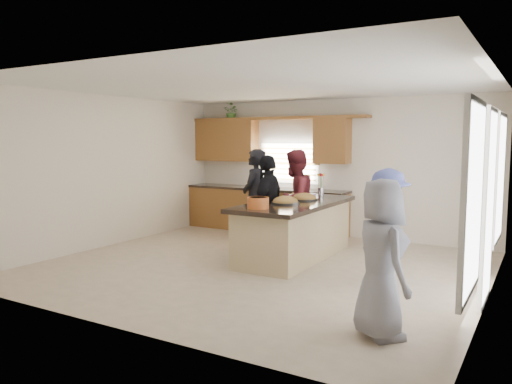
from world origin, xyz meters
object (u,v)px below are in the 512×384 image
Objects in this scene: woman_left_front at (268,206)px; woman_right_back at (387,228)px; island at (295,231)px; woman_left_mid at (295,200)px; salad_bowl at (258,202)px; woman_left_back at (254,198)px; woman_right_front at (381,259)px.

woman_left_front is 2.27m from woman_right_back.
woman_left_mid is at bearing 116.05° from island.
woman_left_mid is at bearing 96.60° from salad_bowl.
woman_left_back is at bearing -77.74° from woman_left_mid.
woman_right_back is at bearing 58.71° from woman_left_mid.
woman_right_back is at bearing 66.40° from woman_left_front.
woman_left_front is 3.57m from woman_right_front.
woman_right_back is (2.09, -1.46, -0.10)m from woman_left_mid.
woman_left_back is 0.98m from woman_left_front.
woman_left_mid is 1.13× the size of woman_right_back.
woman_left_mid is at bearing 88.73° from woman_left_back.
woman_left_mid is at bearing -4.99° from woman_right_front.
woman_left_back is 1.13× the size of woman_right_front.
woman_right_back reaches higher than island.
island is at bearing 29.97° from woman_left_mid.
woman_left_mid reaches higher than woman_left_front.
woman_left_back is (-0.96, 1.53, -0.14)m from salad_bowl.
woman_left_front reaches higher than salad_bowl.
woman_right_back is at bearing 54.99° from woman_left_back.
woman_left_front is at bearing 34.32° from woman_left_back.
woman_left_back reaches higher than salad_bowl.
salad_bowl is (-0.13, -1.00, 0.59)m from island.
woman_left_front is (0.68, -0.70, -0.04)m from woman_left_back.
woman_left_front is (-0.41, -0.18, 0.41)m from island.
woman_left_front is (-0.28, 0.83, -0.18)m from salad_bowl.
salad_bowl is 0.20× the size of woman_right_back.
woman_right_front is (2.21, -2.60, 0.35)m from island.
woman_left_mid is 1.04× the size of woman_left_front.
woman_left_mid is 4.11m from woman_right_front.
woman_left_mid is 2.55m from woman_right_back.
woman_right_back is (2.86, -1.34, -0.10)m from woman_left_back.
woman_left_back is 1.00× the size of woman_left_mid.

